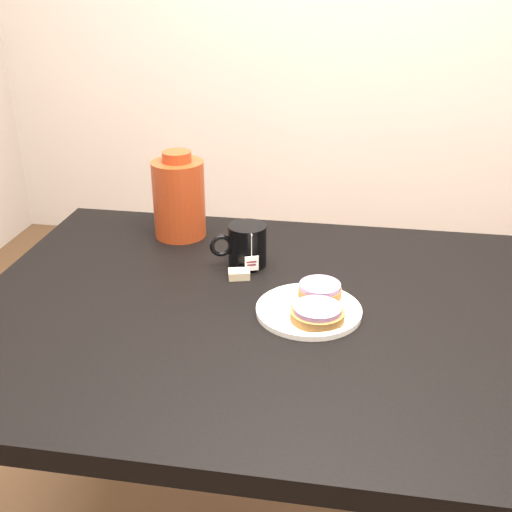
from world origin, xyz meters
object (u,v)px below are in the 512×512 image
Objects in this scene: plate at (309,310)px; mug at (246,245)px; bagel_front at (317,313)px; bagel_package at (179,198)px; table at (320,348)px; bagel_back at (320,290)px; teabag_pouch at (239,274)px.

plate is 1.51× the size of mug.
bagel_front is 0.66× the size of bagel_package.
bagel_front reaches higher than table.
bagel_back is at bearing -59.90° from mug.
bagel_package is (-0.19, 0.20, 0.09)m from teabag_pouch.
table is 0.12m from bagel_back.
bagel_back is at bearing -37.16° from bagel_package.
plate is 4.54× the size of teabag_pouch.
plate is 0.49m from bagel_package.
mug is 3.00× the size of teabag_pouch.
bagel_front reaches higher than plate.
plate is at bearing -157.36° from table.
teabag_pouch reaches higher than table.
plate is at bearing -37.47° from teabag_pouch.
plate is at bearing -107.61° from bagel_back.
mug reaches higher than table.
bagel_front is at bearing -41.90° from teabag_pouch.
bagel_back is at bearing 91.53° from bagel_front.
bagel_front reaches higher than teabag_pouch.
bagel_front is 0.29m from mug.
teabag_pouch is at bearing 142.53° from plate.
teabag_pouch is 0.21× the size of bagel_package.
bagel_package is (-0.36, 0.28, 0.07)m from bagel_back.
bagel_package is at bearing 136.62° from plate.
bagel_back is 0.22m from mug.
bagel_package reaches higher than bagel_front.
bagel_package is at bearing 135.00° from bagel_front.
bagel_front is 1.03× the size of mug.
plate is 1.47× the size of bagel_front.
bagel_back is at bearing -21.80° from teabag_pouch.
bagel_front is at bearing -88.47° from bagel_back.
bagel_back is 0.45× the size of bagel_package.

